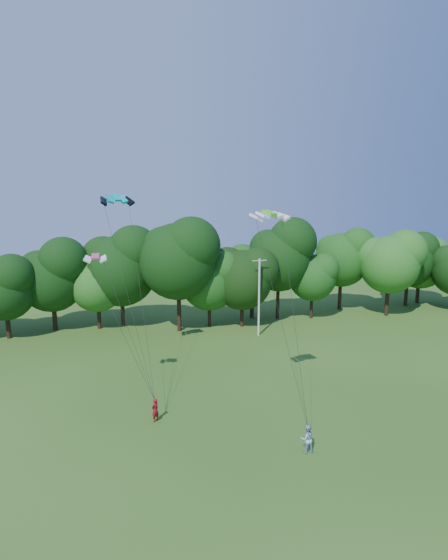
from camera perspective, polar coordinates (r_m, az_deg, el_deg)
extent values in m
plane|color=#2A4C14|center=(24.08, 10.89, -29.78)|extent=(160.00, 160.00, 0.00)
cylinder|color=silver|center=(49.76, 4.59, -2.30)|extent=(0.22, 0.22, 8.95)
cube|color=silver|center=(48.99, 4.67, 2.56)|extent=(1.79, 0.31, 0.08)
imported|color=maroon|center=(32.45, -8.99, -16.43)|extent=(0.75, 0.73, 1.73)
imported|color=#9EB4DC|center=(29.18, 10.78, -19.68)|extent=(0.92, 0.74, 1.83)
cube|color=#05A2A4|center=(38.02, -13.92, 10.45)|extent=(2.89, 1.94, 0.71)
cube|color=#51D820|center=(29.38, 5.93, 8.74)|extent=(2.79, 1.79, 0.41)
cube|color=#CA387E|center=(32.58, -16.46, 2.98)|extent=(1.61, 0.81, 0.38)
cylinder|color=#312413|center=(53.79, 2.35, -3.99)|extent=(0.42, 0.42, 4.02)
ellipsoid|color=black|center=(52.71, 2.39, 1.59)|extent=(8.04, 8.04, 8.77)
cylinder|color=black|center=(72.11, 24.00, -1.09)|extent=(0.49, 0.49, 4.21)
ellipsoid|color=#255E1C|center=(71.28, 24.33, 3.29)|extent=(8.42, 8.42, 9.18)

